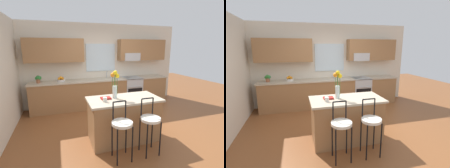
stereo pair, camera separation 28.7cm
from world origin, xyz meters
TOP-DOWN VIEW (x-y plane):
  - ground_plane at (0.00, 0.00)m, footprint 14.00×14.00m
  - back_wall_assembly at (0.02, 1.99)m, footprint 5.60×0.50m
  - counter_run at (0.00, 1.70)m, footprint 4.56×0.64m
  - sink_faucet at (0.17, 1.84)m, footprint 0.02×0.13m
  - oven_range at (1.02, 1.68)m, footprint 0.60×0.64m
  - kitchen_island at (-0.16, -0.46)m, footprint 1.49×0.75m
  - bar_stool_near at (-0.43, -1.04)m, footprint 0.36×0.36m
  - bar_stool_middle at (0.12, -1.04)m, footprint 0.36×0.36m
  - flower_vase at (-0.33, -0.39)m, footprint 0.18×0.13m
  - mug_ceramic at (-0.58, -0.54)m, footprint 0.08×0.08m
  - cookbook at (-0.52, -0.38)m, footprint 0.20×0.15m
  - fruit_bowl_oranges at (-1.33, 1.70)m, footprint 0.24×0.24m
  - potted_plant_small at (-1.96, 1.70)m, footprint 0.18×0.12m

SIDE VIEW (x-z plane):
  - ground_plane at x=0.00m, z-range 0.00..0.00m
  - oven_range at x=1.02m, z-range 0.00..0.92m
  - kitchen_island at x=-0.16m, z-range 0.00..0.92m
  - counter_run at x=0.00m, z-range 0.01..0.93m
  - bar_stool_near at x=-0.43m, z-range 0.11..1.16m
  - bar_stool_middle at x=0.12m, z-range 0.11..1.16m
  - cookbook at x=-0.52m, z-range 0.92..0.95m
  - mug_ceramic at x=-0.58m, z-range 0.92..1.01m
  - fruit_bowl_oranges at x=-1.33m, z-range 0.89..1.06m
  - potted_plant_small at x=-1.96m, z-range 0.93..1.16m
  - sink_faucet at x=0.17m, z-range 0.95..1.18m
  - flower_vase at x=-0.33m, z-range 0.96..1.53m
  - back_wall_assembly at x=0.02m, z-range 0.16..2.86m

